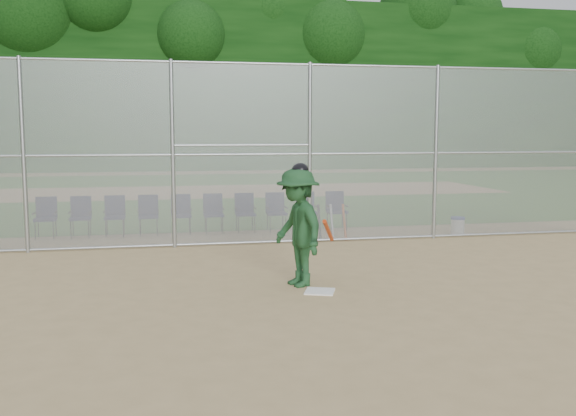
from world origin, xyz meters
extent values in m
plane|color=tan|center=(0.00, 0.00, 0.00)|extent=(100.00, 100.00, 0.00)
plane|color=#2F651E|center=(0.00, 18.00, 0.01)|extent=(100.00, 100.00, 0.00)
plane|color=tan|center=(0.00, 18.00, 0.01)|extent=(24.00, 24.00, 0.00)
cube|color=gray|center=(0.00, 5.00, 2.00)|extent=(16.00, 0.02, 4.00)
cylinder|color=#9EA3A8|center=(0.00, 5.00, 3.95)|extent=(16.00, 0.05, 0.05)
cube|color=black|center=(0.00, 35.00, 5.50)|extent=(80.00, 5.00, 11.00)
cube|color=white|center=(0.11, 0.57, 0.01)|extent=(0.58, 0.58, 0.02)
imported|color=#1C4624|center=(-0.13, 1.07, 0.96)|extent=(1.04, 1.39, 1.91)
ellipsoid|color=black|center=(-0.13, 1.07, 1.88)|extent=(0.27, 0.30, 0.23)
cylinder|color=red|center=(0.27, 0.67, 0.95)|extent=(0.38, 0.74, 0.45)
cylinder|color=white|center=(4.78, 5.34, 0.19)|extent=(0.32, 0.32, 0.39)
cylinder|color=#223597|center=(4.78, 5.34, 0.41)|extent=(0.34, 0.34, 0.05)
cylinder|color=#D84C14|center=(0.99, 5.23, 0.42)|extent=(0.06, 0.27, 0.84)
cylinder|color=black|center=(1.29, 5.23, 0.42)|extent=(0.06, 0.30, 0.83)
cylinder|color=#B2B2B7|center=(1.59, 5.23, 0.41)|extent=(0.06, 0.33, 0.82)
cylinder|color=#D84C14|center=(1.89, 5.23, 0.41)|extent=(0.06, 0.36, 0.82)
camera|label=1|loc=(-2.32, -8.91, 2.48)|focal=40.00mm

